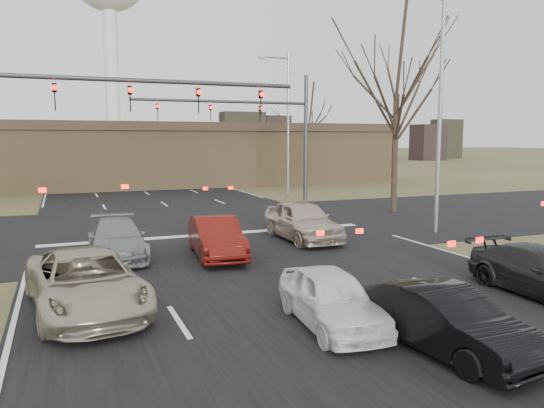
{
  "coord_description": "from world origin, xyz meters",
  "views": [
    {
      "loc": [
        -5.74,
        -8.12,
        4.0
      ],
      "look_at": [
        0.23,
        6.85,
        2.0
      ],
      "focal_mm": 35.0,
      "sensor_mm": 36.0,
      "label": 1
    }
  ],
  "objects_px": {
    "mast_arm_far": "(265,122)",
    "car_silver_suv": "(86,282)",
    "mast_arm_near": "(73,109)",
    "car_silver_ahead": "(302,221)",
    "streetlight_right_far": "(286,116)",
    "car_white_sedan": "(331,298)",
    "car_red_ahead": "(216,237)",
    "building": "(157,154)",
    "streetlight_right_near": "(437,100)",
    "car_charcoal_sedan": "(543,272)",
    "car_black_hatch": "(445,320)",
    "car_grey_ahead": "(117,239)"
  },
  "relations": [
    {
      "from": "car_white_sedan",
      "to": "car_black_hatch",
      "type": "relative_size",
      "value": 0.97
    },
    {
      "from": "streetlight_right_near",
      "to": "car_silver_suv",
      "type": "bearing_deg",
      "value": -158.92
    },
    {
      "from": "car_silver_ahead",
      "to": "car_red_ahead",
      "type": "bearing_deg",
      "value": -157.02
    },
    {
      "from": "streetlight_right_far",
      "to": "car_silver_ahead",
      "type": "xyz_separation_m",
      "value": [
        -6.32,
        -16.41,
        -4.8
      ]
    },
    {
      "from": "mast_arm_near",
      "to": "car_silver_ahead",
      "type": "relative_size",
      "value": 2.63
    },
    {
      "from": "car_silver_suv",
      "to": "car_grey_ahead",
      "type": "height_order",
      "value": "car_silver_suv"
    },
    {
      "from": "streetlight_right_far",
      "to": "car_red_ahead",
      "type": "relative_size",
      "value": 2.43
    },
    {
      "from": "building",
      "to": "streetlight_right_near",
      "type": "distance_m",
      "value": 28.97
    },
    {
      "from": "streetlight_right_near",
      "to": "streetlight_right_far",
      "type": "bearing_deg",
      "value": 88.32
    },
    {
      "from": "building",
      "to": "streetlight_right_far",
      "type": "bearing_deg",
      "value": -56.35
    },
    {
      "from": "mast_arm_far",
      "to": "building",
      "type": "bearing_deg",
      "value": 105.58
    },
    {
      "from": "car_white_sedan",
      "to": "car_black_hatch",
      "type": "xyz_separation_m",
      "value": [
        1.3,
        -2.05,
        -0.0
      ]
    },
    {
      "from": "car_charcoal_sedan",
      "to": "building",
      "type": "bearing_deg",
      "value": 96.84
    },
    {
      "from": "building",
      "to": "car_silver_suv",
      "type": "distance_m",
      "value": 34.31
    },
    {
      "from": "mast_arm_far",
      "to": "car_red_ahead",
      "type": "relative_size",
      "value": 2.7
    },
    {
      "from": "car_grey_ahead",
      "to": "car_red_ahead",
      "type": "relative_size",
      "value": 1.08
    },
    {
      "from": "streetlight_right_near",
      "to": "streetlight_right_far",
      "type": "height_order",
      "value": "same"
    },
    {
      "from": "building",
      "to": "car_silver_suv",
      "type": "height_order",
      "value": "building"
    },
    {
      "from": "mast_arm_near",
      "to": "car_red_ahead",
      "type": "xyz_separation_m",
      "value": [
        4.26,
        -4.08,
        -4.39
      ]
    },
    {
      "from": "mast_arm_far",
      "to": "streetlight_right_near",
      "type": "relative_size",
      "value": 1.11
    },
    {
      "from": "car_black_hatch",
      "to": "car_white_sedan",
      "type": "bearing_deg",
      "value": 115.12
    },
    {
      "from": "building",
      "to": "car_silver_ahead",
      "type": "relative_size",
      "value": 9.21
    },
    {
      "from": "car_silver_suv",
      "to": "car_silver_ahead",
      "type": "relative_size",
      "value": 1.09
    },
    {
      "from": "mast_arm_near",
      "to": "streetlight_right_near",
      "type": "xyz_separation_m",
      "value": [
        14.05,
        -3.0,
        0.51
      ]
    },
    {
      "from": "streetlight_right_far",
      "to": "car_white_sedan",
      "type": "relative_size",
      "value": 2.75
    },
    {
      "from": "mast_arm_near",
      "to": "car_silver_ahead",
      "type": "bearing_deg",
      "value": -16.32
    },
    {
      "from": "car_white_sedan",
      "to": "car_grey_ahead",
      "type": "distance_m",
      "value": 9.18
    },
    {
      "from": "mast_arm_far",
      "to": "car_silver_suv",
      "type": "distance_m",
      "value": 22.18
    },
    {
      "from": "car_red_ahead",
      "to": "car_black_hatch",
      "type": "bearing_deg",
      "value": -73.65
    },
    {
      "from": "mast_arm_far",
      "to": "streetlight_right_far",
      "type": "height_order",
      "value": "streetlight_right_far"
    },
    {
      "from": "car_red_ahead",
      "to": "car_silver_ahead",
      "type": "xyz_separation_m",
      "value": [
        3.97,
        1.67,
        0.11
      ]
    },
    {
      "from": "car_silver_ahead",
      "to": "building",
      "type": "bearing_deg",
      "value": 92.25
    },
    {
      "from": "streetlight_right_far",
      "to": "car_red_ahead",
      "type": "xyz_separation_m",
      "value": [
        -10.3,
        -18.08,
        -4.91
      ]
    },
    {
      "from": "car_charcoal_sedan",
      "to": "car_silver_ahead",
      "type": "bearing_deg",
      "value": 107.16
    },
    {
      "from": "mast_arm_near",
      "to": "mast_arm_far",
      "type": "relative_size",
      "value": 1.09
    },
    {
      "from": "building",
      "to": "car_red_ahead",
      "type": "xyz_separation_m",
      "value": [
        -2.97,
        -29.08,
        -1.99
      ]
    },
    {
      "from": "streetlight_right_near",
      "to": "car_white_sedan",
      "type": "bearing_deg",
      "value": -137.98
    },
    {
      "from": "mast_arm_far",
      "to": "streetlight_right_far",
      "type": "bearing_deg",
      "value": 51.89
    },
    {
      "from": "mast_arm_far",
      "to": "car_white_sedan",
      "type": "xyz_separation_m",
      "value": [
        -6.68,
        -21.4,
        -4.4
      ]
    },
    {
      "from": "streetlight_right_far",
      "to": "car_silver_ahead",
      "type": "distance_m",
      "value": 18.23
    },
    {
      "from": "car_white_sedan",
      "to": "car_silver_ahead",
      "type": "bearing_deg",
      "value": 73.59
    },
    {
      "from": "streetlight_right_far",
      "to": "car_silver_suv",
      "type": "bearing_deg",
      "value": -123.12
    },
    {
      "from": "car_charcoal_sedan",
      "to": "car_black_hatch",
      "type": "bearing_deg",
      "value": -155.94
    },
    {
      "from": "streetlight_right_near",
      "to": "car_charcoal_sedan",
      "type": "xyz_separation_m",
      "value": [
        -3.25,
        -8.44,
        -4.97
      ]
    },
    {
      "from": "car_silver_ahead",
      "to": "streetlight_right_near",
      "type": "bearing_deg",
      "value": -5.63
    },
    {
      "from": "building",
      "to": "car_red_ahead",
      "type": "height_order",
      "value": "building"
    },
    {
      "from": "car_grey_ahead",
      "to": "car_silver_ahead",
      "type": "xyz_separation_m",
      "value": [
        7.1,
        0.55,
        0.14
      ]
    },
    {
      "from": "mast_arm_far",
      "to": "car_silver_ahead",
      "type": "bearing_deg",
      "value": -104.39
    },
    {
      "from": "streetlight_right_near",
      "to": "car_white_sedan",
      "type": "distance_m",
      "value": 13.49
    },
    {
      "from": "building",
      "to": "car_charcoal_sedan",
      "type": "height_order",
      "value": "building"
    }
  ]
}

